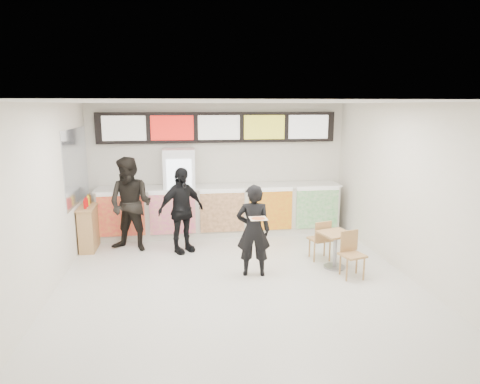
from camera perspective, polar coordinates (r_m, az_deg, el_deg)
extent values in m
plane|color=beige|center=(7.20, -0.04, -12.73)|extent=(7.00, 7.00, 0.00)
plane|color=white|center=(6.56, -0.04, 11.89)|extent=(7.00, 7.00, 0.00)
plane|color=silver|center=(10.15, -2.85, 3.25)|extent=(6.00, 0.00, 6.00)
plane|color=silver|center=(6.97, -25.26, -1.66)|extent=(0.00, 7.00, 7.00)
plane|color=silver|center=(7.73, 22.55, -0.23)|extent=(0.00, 7.00, 7.00)
cube|color=silver|center=(9.94, -2.58, -2.50)|extent=(5.50, 0.70, 1.10)
cube|color=silver|center=(9.82, -2.61, 0.73)|extent=(5.56, 0.76, 0.04)
cube|color=red|center=(9.60, -15.55, -3.09)|extent=(0.99, 0.02, 0.90)
cube|color=#D83088|center=(9.51, -8.97, -2.93)|extent=(0.99, 0.02, 0.90)
cube|color=brown|center=(9.56, -2.35, -2.73)|extent=(0.99, 0.02, 0.90)
cube|color=gold|center=(9.73, 4.11, -2.50)|extent=(0.99, 0.02, 0.90)
cube|color=green|center=(10.01, 10.28, -2.25)|extent=(0.99, 0.02, 0.90)
cube|color=black|center=(9.97, -2.86, 8.60)|extent=(5.50, 0.12, 0.70)
cube|color=beige|center=(9.93, -15.22, 8.20)|extent=(0.95, 0.02, 0.55)
cube|color=red|center=(9.86, -9.03, 8.44)|extent=(0.95, 0.02, 0.55)
cube|color=silver|center=(9.90, -2.82, 8.58)|extent=(0.95, 0.02, 0.55)
cube|color=yellow|center=(10.06, 3.27, 8.62)|extent=(0.95, 0.02, 0.55)
cube|color=white|center=(10.32, 9.11, 8.57)|extent=(0.95, 0.02, 0.55)
cube|color=white|center=(9.81, -8.05, -0.09)|extent=(0.70, 0.65, 2.00)
cube|color=white|center=(9.47, -8.05, -0.21)|extent=(0.54, 0.02, 1.50)
cylinder|color=#1E7E16|center=(9.65, -9.20, -3.68)|extent=(0.07, 0.07, 0.22)
cylinder|color=#F34614|center=(9.65, -8.37, -3.66)|extent=(0.07, 0.07, 0.22)
cylinder|color=red|center=(9.65, -7.53, -3.64)|extent=(0.07, 0.07, 0.22)
cylinder|color=#1832B8|center=(9.65, -6.70, -3.61)|extent=(0.07, 0.07, 0.22)
cylinder|color=#F34614|center=(9.56, -9.27, -1.49)|extent=(0.07, 0.07, 0.22)
cylinder|color=red|center=(9.56, -8.43, -1.46)|extent=(0.07, 0.07, 0.22)
cylinder|color=#1832B8|center=(9.56, -7.59, -1.44)|extent=(0.07, 0.07, 0.22)
cylinder|color=#1E7E16|center=(9.56, -6.75, -1.41)|extent=(0.07, 0.07, 0.22)
cylinder|color=red|center=(9.48, -9.35, 0.75)|extent=(0.07, 0.07, 0.22)
cylinder|color=#1832B8|center=(9.48, -8.50, 0.78)|extent=(0.07, 0.07, 0.22)
cylinder|color=#1E7E16|center=(9.48, -7.65, 0.80)|extent=(0.07, 0.07, 0.22)
cylinder|color=#F34614|center=(9.48, -6.81, 0.82)|extent=(0.07, 0.07, 0.22)
cylinder|color=#1832B8|center=(9.42, -9.42, 3.02)|extent=(0.07, 0.07, 0.22)
cylinder|color=#1E7E16|center=(9.42, -8.57, 3.05)|extent=(0.07, 0.07, 0.22)
cylinder|color=#F34614|center=(9.42, -7.72, 3.07)|extent=(0.07, 0.07, 0.22)
cylinder|color=red|center=(9.42, -6.86, 3.10)|extent=(0.07, 0.07, 0.22)
cube|color=#B2B7BF|center=(9.26, -20.99, 3.27)|extent=(0.01, 2.00, 1.50)
imported|color=black|center=(7.47, 1.79, -5.15)|extent=(0.64, 0.47, 1.63)
imported|color=black|center=(9.00, -14.38, -1.61)|extent=(1.15, 1.04, 1.94)
imported|color=black|center=(8.71, -7.85, -2.43)|extent=(1.10, 0.89, 1.75)
cube|color=beige|center=(6.95, 2.45, -3.56)|extent=(0.28, 0.28, 0.01)
cone|color=#CC7233|center=(6.95, 2.45, -3.48)|extent=(0.36, 0.36, 0.02)
cube|color=tan|center=(8.03, 12.66, -5.42)|extent=(0.67, 0.67, 0.04)
cylinder|color=gray|center=(8.13, 12.56, -7.67)|extent=(0.07, 0.07, 0.65)
cylinder|color=gray|center=(8.23, 12.46, -9.71)|extent=(0.40, 0.40, 0.03)
cube|color=tan|center=(7.73, 14.76, -8.15)|extent=(0.47, 0.47, 0.04)
cube|color=tan|center=(7.82, 14.35, -6.31)|extent=(0.35, 0.12, 0.38)
cube|color=tan|center=(8.48, 10.60, -6.19)|extent=(0.47, 0.47, 0.04)
cube|color=tan|center=(8.27, 11.03, -5.17)|extent=(0.35, 0.12, 0.38)
cube|color=tan|center=(9.44, -19.48, -4.62)|extent=(0.29, 0.78, 0.88)
cube|color=tan|center=(9.33, -19.67, -1.91)|extent=(0.33, 0.82, 0.04)
cylinder|color=red|center=(9.10, -19.97, -1.56)|extent=(0.06, 0.06, 0.18)
cylinder|color=red|center=(9.26, -19.77, -1.33)|extent=(0.06, 0.06, 0.18)
cylinder|color=yellow|center=(9.42, -19.57, -1.11)|extent=(0.06, 0.06, 0.18)
cylinder|color=brown|center=(9.57, -19.40, -0.90)|extent=(0.06, 0.06, 0.18)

